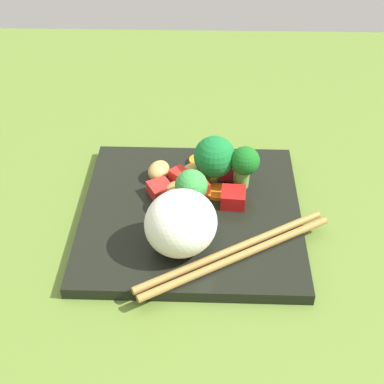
{
  "coord_description": "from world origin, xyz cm",
  "views": [
    {
      "loc": [
        1.37,
        -49.51,
        44.03
      ],
      "look_at": [
        0.07,
        0.79,
        3.39
      ],
      "focal_mm": 52.57,
      "sensor_mm": 36.0,
      "label": 1
    }
  ],
  "objects": [
    {
      "name": "ground_plane",
      "position": [
        0.0,
        0.0,
        -1.0
      ],
      "size": [
        110.0,
        110.0,
        2.0
      ],
      "primitive_type": "cube",
      "color": "#5A762C"
    },
    {
      "name": "square_plate",
      "position": [
        0.0,
        0.0,
        0.69
      ],
      "size": [
        25.48,
        25.48,
        1.39
      ],
      "primitive_type": "cube",
      "rotation": [
        0.0,
        0.0,
        -0.01
      ],
      "color": "black",
      "rests_on": "ground_plane"
    },
    {
      "name": "rice_mound",
      "position": [
        -0.91,
        -6.28,
        4.9
      ],
      "size": [
        10.75,
        10.74,
        7.03
      ],
      "primitive_type": "ellipsoid",
      "rotation": [
        0.0,
        0.0,
        3.9
      ],
      "color": "white",
      "rests_on": "square_plate"
    },
    {
      "name": "broccoli_floret_0",
      "position": [
        6.21,
        4.49,
        4.85
      ],
      "size": [
        3.48,
        3.48,
        5.68
      ],
      "color": "#71A545",
      "rests_on": "square_plate"
    },
    {
      "name": "broccoli_floret_1",
      "position": [
        2.64,
        5.49,
        4.96
      ],
      "size": [
        5.05,
        5.05,
        6.37
      ],
      "color": "#6AA647",
      "rests_on": "square_plate"
    },
    {
      "name": "broccoli_floret_2",
      "position": [
        0.28,
        -0.24,
        4.74
      ],
      "size": [
        3.73,
        3.73,
        5.49
      ],
      "color": "#519A4C",
      "rests_on": "square_plate"
    },
    {
      "name": "carrot_slice_0",
      "position": [
        3.06,
        3.12,
        1.62
      ],
      "size": [
        3.33,
        3.33,
        0.47
      ],
      "primitive_type": "cylinder",
      "rotation": [
        0.0,
        0.0,
        3.02
      ],
      "color": "orange",
      "rests_on": "square_plate"
    },
    {
      "name": "carrot_slice_1",
      "position": [
        3.73,
        9.48,
        1.75
      ],
      "size": [
        2.87,
        2.87,
        0.72
      ],
      "primitive_type": "cylinder",
      "rotation": [
        0.0,
        0.0,
        1.96
      ],
      "color": "orange",
      "rests_on": "square_plate"
    },
    {
      "name": "carrot_slice_2",
      "position": [
        0.72,
        9.23,
        1.7
      ],
      "size": [
        3.08,
        3.08,
        0.63
      ],
      "primitive_type": "cylinder",
      "rotation": [
        0.0,
        0.0,
        2.86
      ],
      "color": "orange",
      "rests_on": "square_plate"
    },
    {
      "name": "pepper_chunk_0",
      "position": [
        0.86,
        3.1,
        2.32
      ],
      "size": [
        2.77,
        3.08,
        1.87
      ],
      "primitive_type": "cube",
      "rotation": [
        0.0,
        0.0,
        2.03
      ],
      "color": "red",
      "rests_on": "square_plate"
    },
    {
      "name": "pepper_chunk_1",
      "position": [
        4.26,
        6.46,
        2.35
      ],
      "size": [
        1.88,
        2.27,
        1.92
      ],
      "primitive_type": "cube",
      "rotation": [
        0.0,
        0.0,
        1.5
      ],
      "color": "red",
      "rests_on": "square_plate"
    },
    {
      "name": "pepper_chunk_2",
      "position": [
        4.87,
        1.19,
        2.32
      ],
      "size": [
        3.04,
        3.07,
        1.86
      ],
      "primitive_type": "cube",
      "rotation": [
        0.0,
        0.0,
        1.49
      ],
      "color": "red",
      "rests_on": "square_plate"
    },
    {
      "name": "pepper_chunk_3",
      "position": [
        -1.29,
        4.22,
        2.55
      ],
      "size": [
        3.18,
        3.17,
        2.32
      ],
      "primitive_type": "cube",
      "rotation": [
        0.0,
        0.0,
        2.36
      ],
      "color": "red",
      "rests_on": "square_plate"
    },
    {
      "name": "pepper_chunk_4",
      "position": [
        -3.78,
        2.64,
        2.17
      ],
      "size": [
        3.53,
        3.61,
        1.56
      ],
      "primitive_type": "cube",
      "rotation": [
        0.0,
        0.0,
        2.07
      ],
      "color": "red",
      "rests_on": "square_plate"
    },
    {
      "name": "chicken_piece_0",
      "position": [
        -1.59,
        2.22,
        2.35
      ],
      "size": [
        4.52,
        4.6,
        1.92
      ],
      "primitive_type": "ellipsoid",
      "rotation": [
        0.0,
        0.0,
        1.05
      ],
      "color": "tan",
      "rests_on": "square_plate"
    },
    {
      "name": "chicken_piece_1",
      "position": [
        0.48,
        6.64,
        2.12
      ],
      "size": [
        3.43,
        3.5,
        1.46
      ],
      "primitive_type": "ellipsoid",
      "rotation": [
        0.0,
        0.0,
        1.01
      ],
      "color": "#BF9345",
      "rests_on": "square_plate"
    },
    {
      "name": "chicken_piece_2",
      "position": [
        -4.17,
        6.01,
        2.47
      ],
      "size": [
        3.5,
        4.02,
        2.17
      ],
      "primitive_type": "ellipsoid",
      "rotation": [
        0.0,
        0.0,
        1.25
      ],
      "color": "tan",
      "rests_on": "square_plate"
    },
    {
      "name": "chopstick_pair",
      "position": [
        4.85,
        -7.43,
        1.8
      ],
      "size": [
        21.0,
        13.71,
        0.83
      ],
      "rotation": [
        0.0,
        0.0,
        6.82
      ],
      "color": "olive",
      "rests_on": "square_plate"
    }
  ]
}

